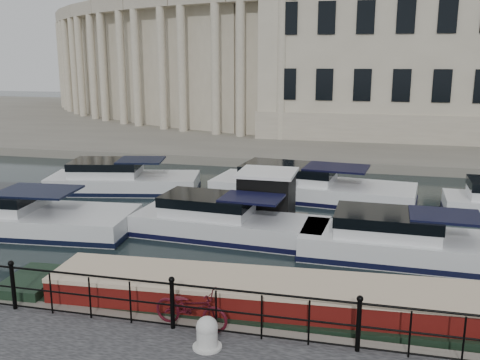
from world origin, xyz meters
name	(u,v)px	position (x,y,z in m)	size (l,w,h in m)	color
ground_plane	(204,306)	(0.00, 0.00, 0.00)	(160.00, 160.00, 0.00)	black
far_bank	(326,123)	(0.00, 39.00, 0.28)	(120.00, 42.00, 0.55)	#6B665B
railing	(172,301)	(0.00, -2.25, 1.20)	(24.14, 0.14, 1.22)	black
civic_building	(313,50)	(-1.00, 34.71, 7.04)	(53.55, 31.84, 16.85)	#ADA38C
bicycle	(191,308)	(0.38, -2.10, 1.01)	(0.61, 1.76, 0.92)	#490D17
mooring_bollard	(207,333)	(0.98, -2.85, 0.87)	(0.61, 0.61, 0.69)	beige
narrowboat	(304,315)	(2.73, -0.61, 0.37)	(15.74, 2.96, 1.57)	black
harbour_hut	(267,200)	(0.25, 7.50, 0.95)	(2.99, 2.50, 2.18)	#6B665B
cabin_cruisers	(236,209)	(-1.12, 7.99, 0.37)	(27.01, 11.20, 1.99)	silver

